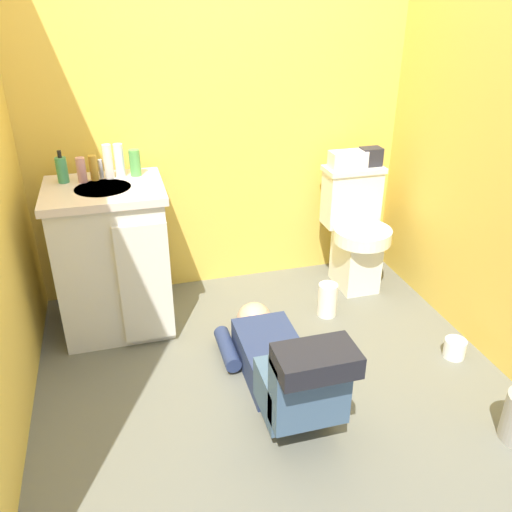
{
  "coord_description": "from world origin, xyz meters",
  "views": [
    {
      "loc": [
        -0.62,
        -1.99,
        1.7
      ],
      "look_at": [
        0.04,
        0.39,
        0.45
      ],
      "focal_mm": 36.86,
      "sensor_mm": 36.0,
      "label": 1
    }
  ],
  "objects_px": {
    "faucet": "(101,169)",
    "person_plumber": "(283,365)",
    "soap_dispenser": "(62,170)",
    "bottle_clear": "(119,160)",
    "vanity_cabinet": "(113,258)",
    "bottle_white": "(108,162)",
    "bottle_amber": "(94,168)",
    "toiletry_bag": "(371,157)",
    "bottle_pink": "(81,170)",
    "bottle_green": "(135,163)",
    "toilet_paper_roll": "(455,348)",
    "tissue_box": "(348,159)",
    "paper_towel_roll": "(327,300)",
    "toilet": "(355,230)"
  },
  "relations": [
    {
      "from": "tissue_box",
      "to": "bottle_pink",
      "type": "relative_size",
      "value": 1.71
    },
    {
      "from": "tissue_box",
      "to": "bottle_amber",
      "type": "bearing_deg",
      "value": -177.78
    },
    {
      "from": "faucet",
      "to": "bottle_green",
      "type": "height_order",
      "value": "bottle_green"
    },
    {
      "from": "tissue_box",
      "to": "person_plumber",
      "type": "bearing_deg",
      "value": -125.94
    },
    {
      "from": "bottle_white",
      "to": "bottle_green",
      "type": "height_order",
      "value": "bottle_white"
    },
    {
      "from": "soap_dispenser",
      "to": "bottle_pink",
      "type": "height_order",
      "value": "soap_dispenser"
    },
    {
      "from": "bottle_pink",
      "to": "bottle_amber",
      "type": "bearing_deg",
      "value": 15.28
    },
    {
      "from": "toilet_paper_roll",
      "to": "bottle_pink",
      "type": "bearing_deg",
      "value": 153.24
    },
    {
      "from": "paper_towel_roll",
      "to": "soap_dispenser",
      "type": "bearing_deg",
      "value": 165.17
    },
    {
      "from": "toilet",
      "to": "bottle_clear",
      "type": "height_order",
      "value": "bottle_clear"
    },
    {
      "from": "tissue_box",
      "to": "toiletry_bag",
      "type": "xyz_separation_m",
      "value": [
        0.15,
        0.0,
        0.01
      ]
    },
    {
      "from": "bottle_clear",
      "to": "paper_towel_roll",
      "type": "relative_size",
      "value": 0.86
    },
    {
      "from": "faucet",
      "to": "person_plumber",
      "type": "relative_size",
      "value": 0.09
    },
    {
      "from": "bottle_pink",
      "to": "bottle_clear",
      "type": "xyz_separation_m",
      "value": [
        0.19,
        0.05,
        0.02
      ]
    },
    {
      "from": "toiletry_bag",
      "to": "toilet_paper_roll",
      "type": "distance_m",
      "value": 1.22
    },
    {
      "from": "soap_dispenser",
      "to": "bottle_green",
      "type": "relative_size",
      "value": 1.18
    },
    {
      "from": "bottle_white",
      "to": "bottle_clear",
      "type": "height_order",
      "value": "bottle_white"
    },
    {
      "from": "tissue_box",
      "to": "bottle_amber",
      "type": "height_order",
      "value": "bottle_amber"
    },
    {
      "from": "faucet",
      "to": "toiletry_bag",
      "type": "relative_size",
      "value": 0.81
    },
    {
      "from": "toilet",
      "to": "person_plumber",
      "type": "xyz_separation_m",
      "value": [
        -0.77,
        -0.9,
        -0.19
      ]
    },
    {
      "from": "vanity_cabinet",
      "to": "person_plumber",
      "type": "height_order",
      "value": "vanity_cabinet"
    },
    {
      "from": "bottle_white",
      "to": "bottle_clear",
      "type": "bearing_deg",
      "value": 17.03
    },
    {
      "from": "toilet",
      "to": "toilet_paper_roll",
      "type": "height_order",
      "value": "toilet"
    },
    {
      "from": "toilet",
      "to": "faucet",
      "type": "bearing_deg",
      "value": 177.67
    },
    {
      "from": "toiletry_bag",
      "to": "bottle_pink",
      "type": "distance_m",
      "value": 1.67
    },
    {
      "from": "faucet",
      "to": "bottle_white",
      "type": "relative_size",
      "value": 0.56
    },
    {
      "from": "vanity_cabinet",
      "to": "toiletry_bag",
      "type": "xyz_separation_m",
      "value": [
        1.57,
        0.18,
        0.39
      ]
    },
    {
      "from": "paper_towel_roll",
      "to": "bottle_amber",
      "type": "bearing_deg",
      "value": 163.61
    },
    {
      "from": "person_plumber",
      "to": "bottle_green",
      "type": "height_order",
      "value": "bottle_green"
    },
    {
      "from": "bottle_clear",
      "to": "bottle_amber",
      "type": "bearing_deg",
      "value": -167.77
    },
    {
      "from": "faucet",
      "to": "person_plumber",
      "type": "distance_m",
      "value": 1.38
    },
    {
      "from": "soap_dispenser",
      "to": "bottle_clear",
      "type": "relative_size",
      "value": 0.96
    },
    {
      "from": "soap_dispenser",
      "to": "toilet_paper_roll",
      "type": "bearing_deg",
      "value": -26.12
    },
    {
      "from": "soap_dispenser",
      "to": "faucet",
      "type": "bearing_deg",
      "value": 6.01
    },
    {
      "from": "toiletry_bag",
      "to": "paper_towel_roll",
      "type": "height_order",
      "value": "toiletry_bag"
    },
    {
      "from": "person_plumber",
      "to": "bottle_amber",
      "type": "xyz_separation_m",
      "value": [
        -0.74,
        0.94,
        0.71
      ]
    },
    {
      "from": "toiletry_bag",
      "to": "toilet_paper_roll",
      "type": "bearing_deg",
      "value": -85.16
    },
    {
      "from": "toilet_paper_roll",
      "to": "bottle_white",
      "type": "bearing_deg",
      "value": 150.58
    },
    {
      "from": "bottle_amber",
      "to": "toilet_paper_roll",
      "type": "height_order",
      "value": "bottle_amber"
    },
    {
      "from": "soap_dispenser",
      "to": "toilet_paper_roll",
      "type": "relative_size",
      "value": 1.51
    },
    {
      "from": "faucet",
      "to": "tissue_box",
      "type": "xyz_separation_m",
      "value": [
        1.42,
        0.03,
        -0.07
      ]
    },
    {
      "from": "faucet",
      "to": "tissue_box",
      "type": "distance_m",
      "value": 1.42
    },
    {
      "from": "bottle_white",
      "to": "bottle_amber",
      "type": "bearing_deg",
      "value": -171.5
    },
    {
      "from": "faucet",
      "to": "bottle_pink",
      "type": "height_order",
      "value": "bottle_pink"
    },
    {
      "from": "bottle_green",
      "to": "paper_towel_roll",
      "type": "distance_m",
      "value": 1.32
    },
    {
      "from": "person_plumber",
      "to": "toilet",
      "type": "bearing_deg",
      "value": 49.73
    },
    {
      "from": "faucet",
      "to": "paper_towel_roll",
      "type": "height_order",
      "value": "faucet"
    },
    {
      "from": "bottle_green",
      "to": "bottle_pink",
      "type": "bearing_deg",
      "value": -172.75
    },
    {
      "from": "faucet",
      "to": "vanity_cabinet",
      "type": "bearing_deg",
      "value": -88.69
    },
    {
      "from": "toilet",
      "to": "soap_dispenser",
      "type": "distance_m",
      "value": 1.74
    }
  ]
}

